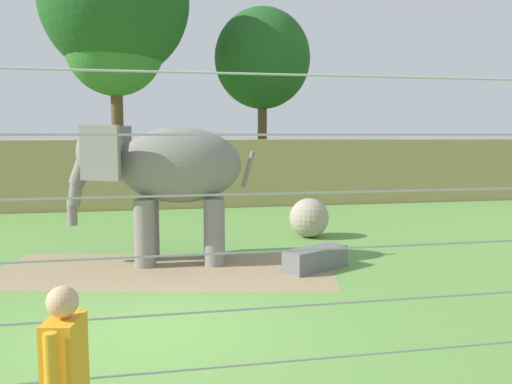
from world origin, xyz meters
The scene contains 10 objects.
ground_plane centered at (0.00, 0.00, 0.00)m, with size 120.00×120.00×0.00m, color #609342.
dirt_patch centered at (0.21, 3.30, 0.00)m, with size 6.69×2.97×0.01m, color #937F5B.
embankment_wall centered at (0.00, 13.10, 1.25)m, with size 36.00×1.80×2.50m, color tan.
elephant centered at (0.30, 4.03, 1.93)m, with size 3.92×1.80×2.91m.
enrichment_ball centered at (4.08, 6.08, 0.52)m, with size 1.03×1.03×1.03m, color tan.
cable_fence centered at (0.00, -2.73, 1.69)m, with size 9.11×0.22×3.36m.
feed_trough centered at (3.21, 2.77, 0.22)m, with size 1.47×1.11×0.44m.
tree_far_left centered at (5.37, 17.97, 6.23)m, with size 4.50×4.50×8.63m.
tree_left_of_centre centered at (-1.22, 16.10, 8.18)m, with size 6.09×6.09×11.40m.
tree_behind_wall centered at (-1.28, 16.05, 6.38)m, with size 4.09×4.09×8.58m.
Camera 1 is at (-0.07, -7.37, 2.70)m, focal length 37.81 mm.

